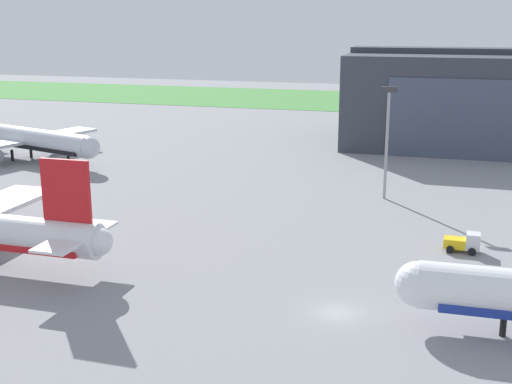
% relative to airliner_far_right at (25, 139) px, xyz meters
% --- Properties ---
extents(ground_plane, '(440.00, 440.00, 0.00)m').
position_rel_airliner_far_right_xyz_m(ground_plane, '(68.92, -51.74, -4.07)').
color(ground_plane, gray).
extents(grass_field_strip, '(440.00, 56.00, 0.08)m').
position_rel_airliner_far_right_xyz_m(grass_field_strip, '(68.92, 112.35, -4.03)').
color(grass_field_strip, '#4A8B41').
rests_on(grass_field_strip, ground_plane).
extents(airliner_far_right, '(36.61, 33.26, 13.36)m').
position_rel_airliner_far_right_xyz_m(airliner_far_right, '(0.00, 0.00, 0.00)').
color(airliner_far_right, silver).
rests_on(airliner_far_right, ground_plane).
extents(ops_van, '(4.12, 2.41, 2.34)m').
position_rel_airliner_far_right_xyz_m(ops_van, '(80.14, -30.80, -2.92)').
color(ops_van, silver).
rests_on(ops_van, ground_plane).
extents(apron_light_mast, '(2.40, 0.50, 16.77)m').
position_rel_airliner_far_right_xyz_m(apron_light_mast, '(68.65, -9.12, 5.90)').
color(apron_light_mast, '#99999E').
rests_on(apron_light_mast, ground_plane).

